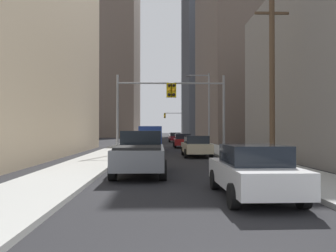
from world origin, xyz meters
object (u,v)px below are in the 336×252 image
object	(u,v)px
sedan_maroon	(175,137)
traffic_signal_near_right	(201,101)
sedan_beige	(196,146)
traffic_signal_near_left	(141,101)
traffic_signal_far_right	(174,120)
sedan_white	(253,171)
sedan_silver	(153,138)
sedan_red	(183,141)
cargo_van_blue	(150,137)
pickup_truck_grey	(141,153)

from	to	relation	value
sedan_maroon	traffic_signal_near_right	distance (m)	27.51
sedan_beige	traffic_signal_near_right	xyz separation A→B (m)	(0.41, 0.55, 3.28)
sedan_beige	traffic_signal_near_left	distance (m)	5.21
traffic_signal_near_left	traffic_signal_far_right	bearing A→B (deg)	84.03
sedan_white	sedan_silver	xyz separation A→B (m)	(-3.57, 39.10, 0.00)
sedan_beige	sedan_red	world-z (taller)	same
cargo_van_blue	sedan_white	xyz separation A→B (m)	(3.44, -21.21, -0.52)
sedan_white	sedan_silver	distance (m)	39.26
sedan_white	sedan_silver	world-z (taller)	same
traffic_signal_near_right	traffic_signal_near_left	bearing A→B (deg)	180.00
cargo_van_blue	traffic_signal_near_right	xyz separation A→B (m)	(3.89, -6.39, 2.77)
cargo_van_blue	traffic_signal_far_right	size ratio (longest dim) A/B	0.87
sedan_red	traffic_signal_far_right	distance (m)	31.90
sedan_maroon	traffic_signal_far_right	world-z (taller)	traffic_signal_far_right
traffic_signal_near_left	traffic_signal_near_right	bearing A→B (deg)	-0.00
sedan_beige	sedan_maroon	size ratio (longest dim) A/B	0.99
sedan_white	sedan_silver	bearing A→B (deg)	95.21
sedan_maroon	traffic_signal_far_right	size ratio (longest dim) A/B	0.71
pickup_truck_grey	cargo_van_blue	xyz separation A→B (m)	(0.04, 16.06, 0.35)
sedan_white	traffic_signal_near_right	size ratio (longest dim) A/B	0.70
traffic_signal_near_right	pickup_truck_grey	bearing A→B (deg)	-112.11
sedan_maroon	traffic_signal_far_right	xyz separation A→B (m)	(0.61, 15.76, 3.27)
pickup_truck_grey	traffic_signal_far_right	distance (m)	52.99
sedan_red	traffic_signal_near_right	world-z (taller)	traffic_signal_near_right
sedan_maroon	traffic_signal_far_right	distance (m)	16.11
sedan_beige	traffic_signal_near_left	size ratio (longest dim) A/B	0.71
pickup_truck_grey	sedan_white	bearing A→B (deg)	-55.92
pickup_truck_grey	sedan_red	xyz separation A→B (m)	(3.42, 21.02, -0.16)
cargo_van_blue	traffic_signal_near_right	size ratio (longest dim) A/B	0.87
pickup_truck_grey	traffic_signal_near_left	world-z (taller)	traffic_signal_near_left
sedan_white	sedan_beige	world-z (taller)	same
cargo_van_blue	traffic_signal_near_left	distance (m)	6.99
sedan_white	traffic_signal_near_left	world-z (taller)	traffic_signal_near_left
cargo_van_blue	sedan_silver	xyz separation A→B (m)	(-0.13, 17.89, -0.52)
sedan_white	sedan_red	world-z (taller)	same
traffic_signal_near_right	traffic_signal_far_right	world-z (taller)	same
cargo_van_blue	sedan_maroon	size ratio (longest dim) A/B	1.23
sedan_red	sedan_silver	xyz separation A→B (m)	(-3.50, 12.93, 0.00)
cargo_van_blue	sedan_red	size ratio (longest dim) A/B	1.24
traffic_signal_near_right	traffic_signal_far_right	bearing A→B (deg)	89.88
pickup_truck_grey	sedan_silver	xyz separation A→B (m)	(-0.09, 33.95, -0.16)
cargo_van_blue	sedan_beige	xyz separation A→B (m)	(3.48, -6.94, -0.52)
cargo_van_blue	sedan_maroon	bearing A→B (deg)	80.87
sedan_silver	traffic_signal_far_right	size ratio (longest dim) A/B	0.71
sedan_silver	traffic_signal_near_right	xyz separation A→B (m)	(4.02, -24.28, 3.28)
sedan_beige	sedan_silver	world-z (taller)	same
sedan_beige	traffic_signal_near_left	bearing A→B (deg)	172.19
pickup_truck_grey	sedan_beige	distance (m)	9.78
sedan_red	sedan_silver	world-z (taller)	same
sedan_beige	sedan_maroon	bearing A→B (deg)	90.24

